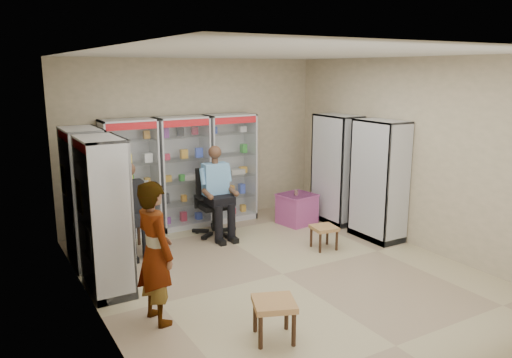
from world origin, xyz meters
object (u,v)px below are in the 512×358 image
cabinet_left_near (104,216)px  pink_trunk (297,209)px  cabinet_back_mid (183,173)px  woven_stool_a (324,237)px  cabinet_back_left (130,178)px  office_chair (214,202)px  cabinet_right_far (337,169)px  cabinet_left_far (86,197)px  wooden_chair (130,222)px  cabinet_back_right (230,168)px  cabinet_right_near (379,180)px  seated_shopkeeper (215,194)px  woven_stool_b (274,320)px  standing_man (155,253)px

cabinet_left_near → pink_trunk: cabinet_left_near is taller
cabinet_back_mid → woven_stool_a: 2.78m
cabinet_back_left → pink_trunk: bearing=-17.6°
cabinet_back_left → cabinet_back_mid: size_ratio=1.00×
cabinet_left_near → office_chair: bearing=122.0°
cabinet_right_far → cabinet_left_far: (-4.46, 0.20, 0.00)m
cabinet_back_mid → office_chair: cabinet_back_mid is taller
cabinet_back_mid → pink_trunk: (1.87, -0.89, -0.72)m
cabinet_back_mid → wooden_chair: 1.50m
cabinet_back_left → pink_trunk: cabinet_back_left is taller
cabinet_back_mid → cabinet_back_right: (0.95, 0.00, 0.00)m
cabinet_back_right → cabinet_right_near: (1.63, -2.23, 0.00)m
cabinet_left_far → seated_shopkeeper: 2.19m
cabinet_back_mid → pink_trunk: size_ratio=3.44×
cabinet_back_left → cabinet_left_near: (-0.93, -2.03, 0.00)m
cabinet_back_right → woven_stool_b: bearing=-111.4°
cabinet_back_left → cabinet_right_near: same height
cabinet_left_near → woven_stool_b: bearing=30.2°
office_chair → cabinet_right_far: bearing=-8.9°
office_chair → woven_stool_b: size_ratio=2.65×
cabinet_left_far → pink_trunk: cabinet_left_far is taller
seated_shopkeeper → pink_trunk: seated_shopkeeper is taller
wooden_chair → woven_stool_a: (2.68, -1.47, -0.28)m
pink_trunk → woven_stool_b: size_ratio=1.34×
cabinet_right_far → cabinet_left_near: bearing=101.4°
cabinet_back_right → wooden_chair: 2.33m
cabinet_left_near → office_chair: (2.16, 1.35, -0.42)m
standing_man → cabinet_back_right: bearing=-47.8°
seated_shopkeeper → pink_trunk: 1.66m
office_chair → cabinet_left_near: bearing=-145.8°
woven_stool_b → standing_man: bearing=133.1°
standing_man → office_chair: bearing=-46.2°
seated_shopkeeper → cabinet_left_far: bearing=-172.5°
cabinet_back_left → wooden_chair: cabinet_back_left is taller
pink_trunk → cabinet_back_left: bearing=162.4°
cabinet_back_mid → cabinet_right_far: 2.82m
cabinet_right_near → wooden_chair: bearing=68.4°
cabinet_left_near → woven_stool_a: size_ratio=5.39×
cabinet_back_right → standing_man: (-2.55, -3.12, -0.18)m
wooden_chair → office_chair: size_ratio=0.82×
cabinet_right_far → woven_stool_b: (-3.25, -2.99, -0.78)m
cabinet_right_far → standing_man: (-4.18, -1.99, -0.18)m
seated_shopkeeper → standing_man: 3.04m
cabinet_back_right → office_chair: cabinet_back_right is taller
cabinet_left_far → cabinet_left_near: same height
office_chair → woven_stool_a: office_chair is taller
cabinet_back_right → woven_stool_b: cabinet_back_right is taller
cabinet_back_mid → woven_stool_a: cabinet_back_mid is taller
cabinet_back_mid → cabinet_right_far: bearing=-23.7°
cabinet_left_far → seated_shopkeeper: bearing=95.3°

